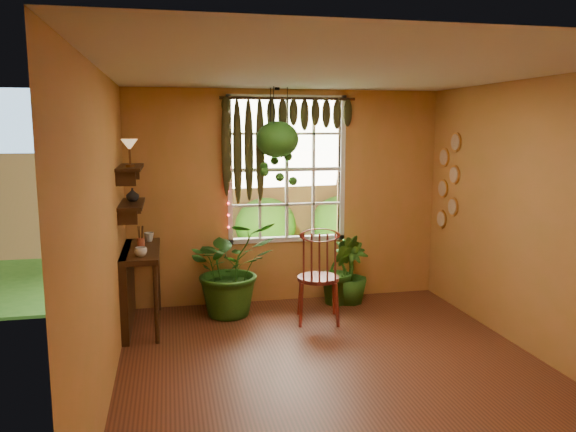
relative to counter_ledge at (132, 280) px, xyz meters
name	(u,v)px	position (x,y,z in m)	size (l,w,h in m)	color
floor	(338,371)	(1.91, -1.60, -0.55)	(4.50, 4.50, 0.00)	#612D1B
ceiling	(342,71)	(1.91, -1.60, 2.15)	(4.50, 4.50, 0.00)	silver
wall_back	(287,197)	(1.91, 0.65, 0.80)	(4.00, 4.00, 0.00)	#BF7941
wall_left	(104,236)	(-0.09, -1.60, 0.80)	(4.50, 4.50, 0.00)	#BF7941
wall_right	(539,220)	(3.91, -1.60, 0.80)	(4.50, 4.50, 0.00)	#BF7941
window	(287,169)	(1.91, 0.68, 1.15)	(1.52, 0.10, 1.86)	silver
valance_vine	(282,123)	(1.82, 0.56, 1.73)	(1.70, 0.12, 1.10)	#311F0D
string_lights	(228,167)	(1.15, 0.59, 1.20)	(0.03, 0.03, 1.54)	#FF2633
wall_plates	(448,182)	(3.89, 0.19, 1.00)	(0.04, 0.32, 1.10)	#FEEACF
counter_ledge	(132,280)	(0.00, 0.00, 0.00)	(0.40, 1.20, 0.90)	#311F0D
shelf_lower	(132,204)	(0.03, 0.00, 0.85)	(0.25, 0.90, 0.04)	#311F0D
shelf_upper	(130,167)	(0.03, 0.00, 1.25)	(0.25, 0.90, 0.04)	#311F0D
backyard	(252,173)	(2.15, 5.27, 0.73)	(14.00, 10.00, 12.00)	#275719
windsor_chair	(318,290)	(2.08, -0.26, -0.18)	(0.57, 0.59, 1.29)	maroon
potted_plant_left	(231,268)	(1.13, 0.20, 0.03)	(1.04, 0.90, 1.16)	#194913
potted_plant_mid	(340,269)	(2.53, 0.33, -0.10)	(0.50, 0.40, 0.90)	#194913
potted_plant_right	(350,272)	(2.66, 0.35, -0.15)	(0.45, 0.45, 0.81)	#194913
hanging_basket	(277,145)	(1.73, 0.37, 1.47)	(0.51, 0.51, 1.19)	black
cup_a	(141,252)	(0.13, -0.40, 0.40)	(0.13, 0.13, 0.10)	silver
cup_b	(149,237)	(0.19, 0.38, 0.40)	(0.11, 0.11, 0.11)	beige
brush_jar	(141,237)	(0.11, 0.08, 0.47)	(0.08, 0.08, 0.31)	brown
shelf_vase	(133,195)	(0.04, 0.11, 0.94)	(0.14, 0.14, 0.15)	#B2AD99
tiffany_lamp	(129,146)	(0.05, -0.22, 1.48)	(0.18, 0.18, 0.29)	brown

